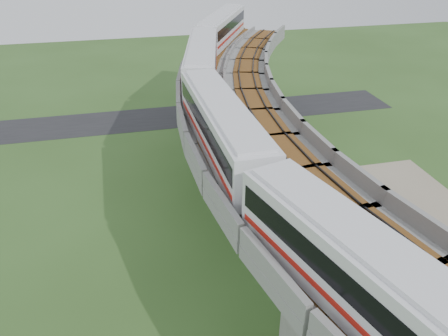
{
  "coord_description": "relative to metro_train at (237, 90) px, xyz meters",
  "views": [
    {
      "loc": [
        -8.03,
        -27.26,
        24.02
      ],
      "look_at": [
        -1.4,
        1.16,
        7.5
      ],
      "focal_mm": 35.0,
      "sensor_mm": 36.0,
      "label": 1
    }
  ],
  "objects": [
    {
      "name": "viaduct",
      "position": [
        3.28,
        -5.01,
        -3.26
      ],
      "size": [
        19.58,
        73.98,
        11.4
      ],
      "color": "#99968E",
      "rests_on": "ground"
    },
    {
      "name": "dirt_lot",
      "position": [
        13.44,
        -7.01,
        -12.29
      ],
      "size": [
        18.0,
        26.0,
        0.04
      ],
      "primitive_type": "cube",
      "color": "gray",
      "rests_on": "ground"
    },
    {
      "name": "car_dark",
      "position": [
        14.05,
        -2.73,
        -11.66
      ],
      "size": [
        4.31,
        2.05,
        1.21
      ],
      "primitive_type": "imported",
      "rotation": [
        0.0,
        0.0,
        1.66
      ],
      "color": "black",
      "rests_on": "dirt_lot"
    },
    {
      "name": "tree_4",
      "position": [
        5.29,
        -7.76,
        -9.79
      ],
      "size": [
        2.8,
        2.8,
        3.71
      ],
      "color": "#382314",
      "rests_on": "ground"
    },
    {
      "name": "fence",
      "position": [
        9.19,
        -5.01,
        -11.56
      ],
      "size": [
        3.87,
        38.73,
        1.5
      ],
      "color": "#2D382D",
      "rests_on": "ground"
    },
    {
      "name": "ground",
      "position": [
        -0.56,
        -5.01,
        -12.31
      ],
      "size": [
        160.0,
        160.0,
        0.0
      ],
      "primitive_type": "plane",
      "color": "#335321",
      "rests_on": "ground"
    },
    {
      "name": "tree_6",
      "position": [
        6.75,
        -16.92,
        -9.98
      ],
      "size": [
        3.1,
        3.1,
        3.65
      ],
      "color": "#382314",
      "rests_on": "ground"
    },
    {
      "name": "metro_train",
      "position": [
        0.0,
        0.0,
        0.0
      ],
      "size": [
        13.02,
        61.1,
        3.64
      ],
      "color": "silver",
      "rests_on": "ground"
    },
    {
      "name": "tree_3",
      "position": [
        6.73,
        0.56,
        -10.71
      ],
      "size": [
        1.85,
        1.85,
        2.39
      ],
      "color": "#382314",
      "rests_on": "ground"
    },
    {
      "name": "tree_5",
      "position": [
        7.11,
        -12.85,
        -10.01
      ],
      "size": [
        2.78,
        2.78,
        3.48
      ],
      "color": "#382314",
      "rests_on": "ground"
    },
    {
      "name": "asphalt_road",
      "position": [
        -0.56,
        24.99,
        -12.29
      ],
      "size": [
        60.0,
        8.0,
        0.03
      ],
      "primitive_type": "cube",
      "color": "#232326",
      "rests_on": "ground"
    },
    {
      "name": "tree_2",
      "position": [
        7.09,
        5.33,
        -10.42
      ],
      "size": [
        2.25,
        2.25,
        2.85
      ],
      "color": "#382314",
      "rests_on": "ground"
    },
    {
      "name": "tree_1",
      "position": [
        8.51,
        11.08,
        -9.64
      ],
      "size": [
        3.15,
        3.15,
        4.01
      ],
      "color": "#382314",
      "rests_on": "ground"
    },
    {
      "name": "tree_0",
      "position": [
        9.94,
        17.11,
        -10.11
      ],
      "size": [
        2.16,
        2.16,
        3.13
      ],
      "color": "#382314",
      "rests_on": "ground"
    }
  ]
}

